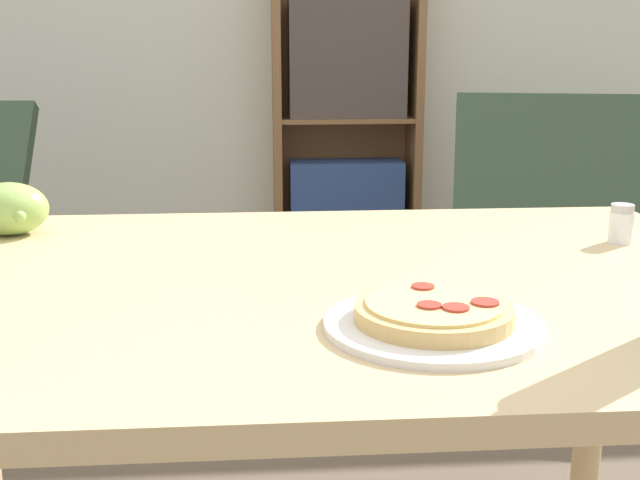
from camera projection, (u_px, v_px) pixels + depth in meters
name	position (u px, v px, depth m)	size (l,w,h in m)	color
dining_table	(304.00, 331.00, 1.19)	(1.39, 0.92, 0.73)	#D1B27F
pizza_on_plate	(433.00, 318.00, 0.96)	(0.26, 0.26, 0.04)	white
grape_bunch	(9.00, 209.00, 1.41)	(0.14, 0.11, 0.09)	#93BC5B
salt_shaker	(621.00, 224.00, 1.36)	(0.04, 0.04, 0.07)	white
lounge_chair_far	(549.00, 274.00, 2.76)	(0.80, 0.89, 0.88)	slate
bookshelf	(346.00, 132.00, 3.63)	(0.66, 0.26, 1.44)	brown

